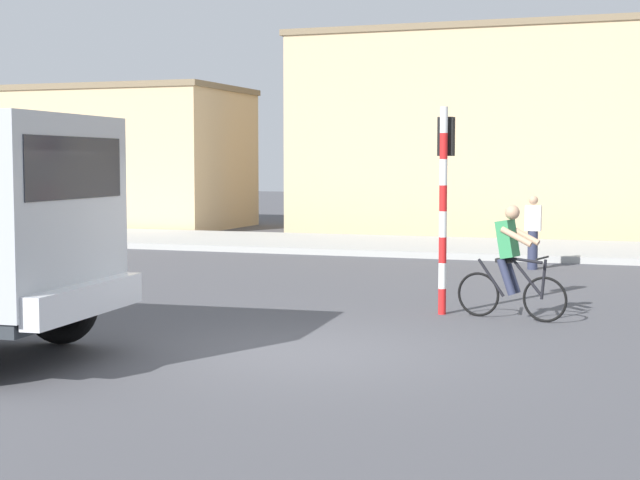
% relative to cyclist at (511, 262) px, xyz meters
% --- Properties ---
extents(ground_plane, '(120.00, 120.00, 0.00)m').
position_rel_cyclist_xyz_m(ground_plane, '(-2.20, -3.49, -0.86)').
color(ground_plane, '#4C4C51').
extents(sidewalk_far, '(80.00, 5.00, 0.16)m').
position_rel_cyclist_xyz_m(sidewalk_far, '(-2.20, 11.03, -0.78)').
color(sidewalk_far, '#ADADA8').
rests_on(sidewalk_far, ground).
extents(cyclist, '(1.69, 0.58, 1.72)m').
position_rel_cyclist_xyz_m(cyclist, '(0.00, 0.00, 0.00)').
color(cyclist, black).
rests_on(cyclist, ground).
extents(traffic_light_pole, '(0.24, 0.43, 3.20)m').
position_rel_cyclist_xyz_m(traffic_light_pole, '(-1.07, 0.22, 1.20)').
color(traffic_light_pole, red).
rests_on(traffic_light_pole, ground).
extents(pedestrian_near_kerb, '(0.34, 0.22, 1.62)m').
position_rel_cyclist_xyz_m(pedestrian_near_kerb, '(-0.51, 6.99, -0.02)').
color(pedestrian_near_kerb, '#2D334C').
rests_on(pedestrian_near_kerb, ground).
extents(building_corner_left, '(7.63, 5.44, 4.99)m').
position_rel_cyclist_xyz_m(building_corner_left, '(-15.81, 16.41, 1.63)').
color(building_corner_left, '#D1B284').
rests_on(building_corner_left, ground).
extents(building_mid_block, '(12.04, 5.61, 6.65)m').
position_rel_cyclist_xyz_m(building_mid_block, '(-3.72, 18.11, 2.46)').
color(building_mid_block, '#D1B284').
rests_on(building_mid_block, ground).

